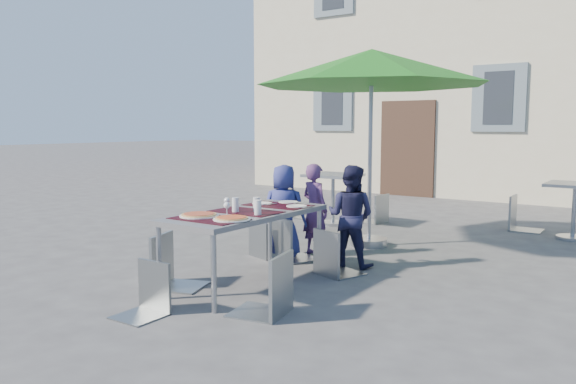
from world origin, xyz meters
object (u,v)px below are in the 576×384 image
Objects in this scene: pizza_near_right at (232,218)px; chair_0 at (264,218)px; child_0 at (284,211)px; child_2 at (351,216)px; pizza_near_left at (199,215)px; chair_3 at (170,229)px; chair_2 at (334,225)px; bg_chair_l_0 at (293,188)px; patio_umbrella at (372,69)px; chair_1 at (289,212)px; cafe_table_0 at (333,188)px; bg_chair_r_0 at (377,191)px; child_1 at (315,210)px; cafe_table_1 at (575,199)px; chair_5 at (145,258)px; dining_table at (246,217)px; chair_4 at (270,246)px; bg_chair_l_1 at (521,192)px.

chair_0 is at bearing 117.38° from pizza_near_right.
child_0 is 0.98× the size of child_2.
pizza_near_left is 0.44m from chair_3.
bg_chair_l_0 is at bearing 130.42° from chair_2.
patio_umbrella reaches higher than pizza_near_right.
chair_1 is 2.60m from cafe_table_0.
cafe_table_0 is at bearing -133.30° from bg_chair_r_0.
chair_1 is at bearing 92.09° from pizza_near_left.
bg_chair_l_0 is (-1.91, 2.33, -0.06)m from child_1.
chair_0 is at bearing 63.60° from child_1.
chair_3 is 4.09m from cafe_table_0.
patio_umbrella is (-0.33, 1.13, 1.78)m from child_2.
child_0 reaches higher than bg_chair_l_0.
pizza_near_left is at bearing -66.79° from bg_chair_l_0.
bg_chair_r_0 reaches higher than bg_chair_l_0.
cafe_table_1 is (2.21, 2.08, -1.79)m from patio_umbrella.
child_2 is 2.57m from chair_5.
child_1 is at bearing 76.95° from chair_1.
child_0 is at bearing -2.40° from child_2.
cafe_table_1 is (2.40, 4.47, -0.12)m from dining_table.
child_2 is at bearing 67.70° from dining_table.
chair_0 is 2.17m from chair_4.
chair_4 is at bearing -5.65° from chair_3.
bg_chair_r_0 is at bearing 95.70° from chair_1.
cafe_table_0 is (-0.66, 2.35, 0.03)m from child_0.
bg_chair_l_1 is (1.83, 3.69, 0.02)m from chair_1.
child_1 reaches higher than chair_0.
child_2 is 1.12m from chair_0.
chair_1 is 1.19× the size of cafe_table_0.
chair_1 is at bearing -107.78° from patio_umbrella.
cafe_table_0 is at bearing 100.75° from chair_0.
cafe_table_0 is (-0.83, 2.46, 0.02)m from chair_1.
child_1 reaches higher than cafe_table_1.
bg_chair_l_0 is 0.97× the size of bg_chair_r_0.
chair_1 reaches higher than cafe_table_1.
cafe_table_0 is (-0.93, 2.04, 0.03)m from child_1.
pizza_near_right is 0.86m from chair_5.
chair_5 is at bearing 75.09° from child_0.
chair_4 is 1.22× the size of cafe_table_0.
pizza_near_left is 0.32× the size of child_1.
chair_5 is at bearing -114.84° from pizza_near_right.
dining_table is 0.54m from pizza_near_left.
cafe_table_0 is 1.04× the size of cafe_table_1.
chair_2 is at bearing 54.38° from dining_table.
chair_2 is 0.93× the size of bg_chair_l_1.
chair_0 reaches higher than dining_table.
pizza_near_right is 0.36× the size of chair_2.
dining_table is 1.24m from chair_5.
child_0 is at bearing 38.92° from chair_0.
bg_chair_r_0 is (0.53, 0.56, -0.07)m from cafe_table_0.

